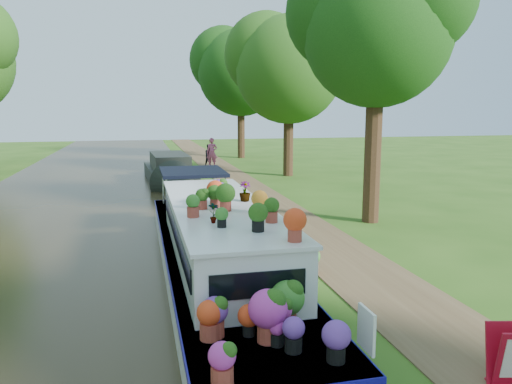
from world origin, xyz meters
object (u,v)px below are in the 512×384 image
object	(u,v)px
plant_boat	(220,252)
second_boat	(170,171)
sandwich_board	(512,360)
pedestrian_dark	(209,156)
pedestrian_pink	(212,153)

from	to	relation	value
plant_boat	second_boat	distance (m)	16.16
second_boat	sandwich_board	bearing A→B (deg)	-83.71
pedestrian_dark	sandwich_board	bearing A→B (deg)	-95.62
plant_boat	sandwich_board	world-z (taller)	plant_boat
pedestrian_dark	second_boat	bearing A→B (deg)	-121.70
second_boat	sandwich_board	world-z (taller)	second_boat
pedestrian_dark	pedestrian_pink	bearing A→B (deg)	-74.60
plant_boat	second_boat	xyz separation A→B (m)	(-0.04, 16.15, -0.25)
sandwich_board	pedestrian_dark	bearing A→B (deg)	103.49
plant_boat	second_boat	bearing A→B (deg)	90.16
second_boat	plant_boat	bearing A→B (deg)	-92.68
pedestrian_pink	pedestrian_dark	xyz separation A→B (m)	(-0.12, 0.30, -0.22)
pedestrian_pink	sandwich_board	bearing A→B (deg)	-70.74
plant_boat	pedestrian_dark	world-z (taller)	plant_boat
pedestrian_pink	pedestrian_dark	size ratio (longest dim) A/B	1.29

